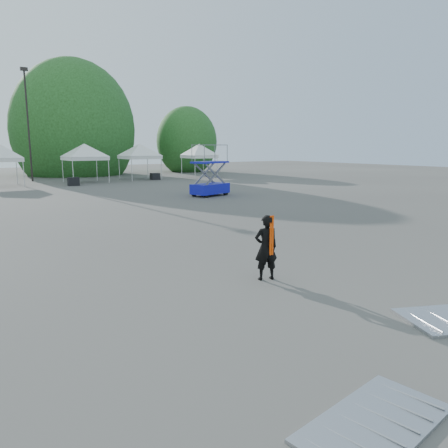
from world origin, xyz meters
TOP-DOWN VIEW (x-y plane):
  - ground at (0.00, 0.00)m, footprint 120.00×120.00m
  - light_pole_east at (3.00, 32.00)m, footprint 0.60×0.25m
  - tree_mid_e at (9.00, 39.00)m, footprint 5.12×5.12m
  - tree_far_e at (22.00, 37.00)m, footprint 3.84×3.84m
  - tent_f at (6.51, 27.85)m, footprint 4.57×4.57m
  - tent_g at (11.90, 28.50)m, footprint 4.48×4.48m
  - tent_h at (17.83, 27.46)m, footprint 3.94×3.94m
  - man at (1.10, -2.39)m, footprint 0.66×0.53m
  - scissor_lift at (9.70, 13.11)m, footprint 2.73×1.86m
  - barrier_left at (-1.49, -7.34)m, footprint 2.09×1.23m
  - crate_mid at (4.70, 25.33)m, footprint 0.95×0.78m
  - crate_east at (12.81, 27.24)m, footprint 0.82×0.65m

SIDE VIEW (x-z plane):
  - ground at x=0.00m, z-range 0.00..0.00m
  - barrier_left at x=-1.49m, z-range 0.00..0.06m
  - crate_east at x=12.81m, z-range 0.00..0.62m
  - crate_mid at x=4.70m, z-range 0.00..0.67m
  - man at x=1.10m, z-range 0.00..1.56m
  - scissor_lift at x=9.70m, z-range 0.01..3.23m
  - tent_h at x=17.83m, z-range 1.12..5.00m
  - tent_g at x=11.90m, z-range 1.12..5.00m
  - tent_f at x=6.51m, z-range 1.12..5.00m
  - tree_far_e at x=22.00m, z-range 0.70..6.55m
  - tree_mid_e at x=9.00m, z-range 0.94..8.74m
  - light_pole_east at x=3.00m, z-range 0.62..10.42m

